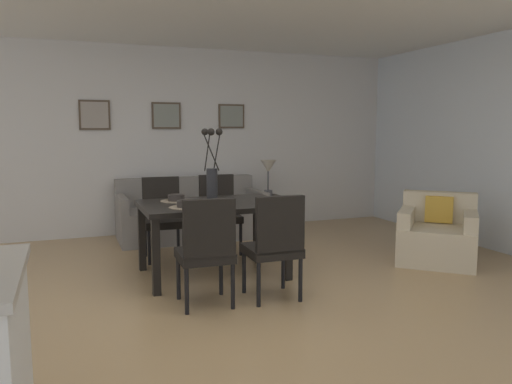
# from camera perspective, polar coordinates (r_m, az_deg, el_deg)

# --- Properties ---
(ground_plane) EXTENTS (9.00, 9.00, 0.00)m
(ground_plane) POSITION_cam_1_polar(r_m,az_deg,el_deg) (4.34, -3.25, -12.62)
(ground_plane) COLOR tan
(back_wall_panel) EXTENTS (9.00, 0.10, 2.60)m
(back_wall_panel) POSITION_cam_1_polar(r_m,az_deg,el_deg) (7.25, -11.16, 5.71)
(back_wall_panel) COLOR silver
(back_wall_panel) RESTS_ON ground
(dining_table) EXTENTS (1.40, 0.97, 0.74)m
(dining_table) POSITION_cam_1_polar(r_m,az_deg,el_deg) (5.03, -4.98, -2.17)
(dining_table) COLOR black
(dining_table) RESTS_ON ground
(dining_chair_near_left) EXTENTS (0.46, 0.46, 0.92)m
(dining_chair_near_left) POSITION_cam_1_polar(r_m,az_deg,el_deg) (4.15, -5.64, -6.20)
(dining_chair_near_left) COLOR black
(dining_chair_near_left) RESTS_ON ground
(dining_chair_near_right) EXTENTS (0.46, 0.46, 0.92)m
(dining_chair_near_right) POSITION_cam_1_polar(r_m,az_deg,el_deg) (5.81, -10.55, -2.43)
(dining_chair_near_right) COLOR black
(dining_chair_near_right) RESTS_ON ground
(dining_chair_far_left) EXTENTS (0.45, 0.45, 0.92)m
(dining_chair_far_left) POSITION_cam_1_polar(r_m,az_deg,el_deg) (4.30, 2.17, -5.69)
(dining_chair_far_left) COLOR black
(dining_chair_far_left) RESTS_ON ground
(dining_chair_far_right) EXTENTS (0.46, 0.46, 0.92)m
(dining_chair_far_right) POSITION_cam_1_polar(r_m,az_deg,el_deg) (6.02, -4.24, -2.00)
(dining_chair_far_right) COLOR black
(dining_chair_far_right) RESTS_ON ground
(centerpiece_vase) EXTENTS (0.21, 0.23, 0.73)m
(centerpiece_vase) POSITION_cam_1_polar(r_m,az_deg,el_deg) (4.98, -5.02, 2.02)
(centerpiece_vase) COLOR #232326
(centerpiece_vase) RESTS_ON dining_table
(placemat_near_left) EXTENTS (0.32, 0.32, 0.01)m
(placemat_near_left) POSITION_cam_1_polar(r_m,az_deg,el_deg) (4.73, -7.94, -1.72)
(placemat_near_left) COLOR #7F705B
(placemat_near_left) RESTS_ON dining_table
(bowl_near_left) EXTENTS (0.17, 0.17, 0.07)m
(bowl_near_left) POSITION_cam_1_polar(r_m,az_deg,el_deg) (4.72, -7.95, -1.27)
(bowl_near_left) COLOR #2D2826
(bowl_near_left) RESTS_ON dining_table
(placemat_near_right) EXTENTS (0.32, 0.32, 0.01)m
(placemat_near_right) POSITION_cam_1_polar(r_m,az_deg,el_deg) (5.15, -9.03, -1.01)
(placemat_near_right) COLOR #7F705B
(placemat_near_right) RESTS_ON dining_table
(bowl_near_right) EXTENTS (0.17, 0.17, 0.07)m
(bowl_near_right) POSITION_cam_1_polar(r_m,az_deg,el_deg) (5.15, -9.04, -0.60)
(bowl_near_right) COLOR #2D2826
(bowl_near_right) RESTS_ON dining_table
(sofa) EXTENTS (1.93, 0.84, 0.80)m
(sofa) POSITION_cam_1_polar(r_m,az_deg,el_deg) (6.88, -7.37, -2.84)
(sofa) COLOR gray
(sofa) RESTS_ON ground
(side_table) EXTENTS (0.36, 0.36, 0.52)m
(side_table) POSITION_cam_1_polar(r_m,az_deg,el_deg) (7.21, 1.38, -2.47)
(side_table) COLOR black
(side_table) RESTS_ON ground
(table_lamp) EXTENTS (0.22, 0.22, 0.51)m
(table_lamp) POSITION_cam_1_polar(r_m,az_deg,el_deg) (7.13, 1.39, 2.55)
(table_lamp) COLOR #4C4C51
(table_lamp) RESTS_ON side_table
(armchair) EXTENTS (1.13, 1.13, 0.75)m
(armchair) POSITION_cam_1_polar(r_m,az_deg,el_deg) (5.95, 19.88, -4.73)
(armchair) COLOR beige
(armchair) RESTS_ON ground
(framed_picture_left) EXTENTS (0.40, 0.03, 0.39)m
(framed_picture_left) POSITION_cam_1_polar(r_m,az_deg,el_deg) (7.09, -17.84, 8.32)
(framed_picture_left) COLOR #473828
(framed_picture_center) EXTENTS (0.40, 0.03, 0.37)m
(framed_picture_center) POSITION_cam_1_polar(r_m,az_deg,el_deg) (7.20, -10.14, 8.52)
(framed_picture_center) COLOR #473828
(framed_picture_right) EXTENTS (0.39, 0.03, 0.35)m
(framed_picture_right) POSITION_cam_1_polar(r_m,az_deg,el_deg) (7.44, -2.80, 8.58)
(framed_picture_right) COLOR #473828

